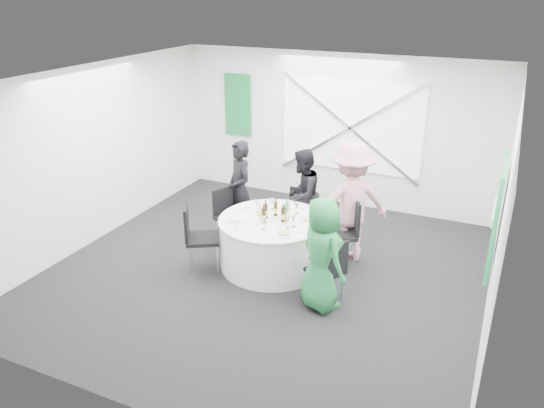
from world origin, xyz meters
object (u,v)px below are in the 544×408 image
at_px(clear_water_bottle, 260,212).
at_px(chair_front_left, 196,232).
at_px(chair_front_right, 330,267).
at_px(banquet_table, 272,243).
at_px(person_woman_pink, 351,203).
at_px(chair_back_left, 227,212).
at_px(green_water_bottle, 287,212).
at_px(chair_back_right, 346,227).
at_px(person_man_back, 302,195).
at_px(chair_back, 298,209).
at_px(person_woman_green, 322,254).
at_px(person_man_back_left, 240,189).

bearing_deg(clear_water_bottle, chair_front_left, -147.49).
height_order(chair_front_right, chair_front_left, chair_front_left).
distance_m(banquet_table, person_woman_pink, 1.30).
xyz_separation_m(chair_back_left, green_water_bottle, (1.19, -0.37, 0.36)).
distance_m(chair_back_left, chair_back_right, 1.96).
bearing_deg(green_water_bottle, chair_back_left, 162.62).
bearing_deg(green_water_bottle, clear_water_bottle, -162.74).
relative_size(chair_back_left, chair_front_right, 1.00).
bearing_deg(person_man_back, banquet_table, 0.00).
xyz_separation_m(chair_back, person_man_back, (0.08, -0.03, 0.28)).
xyz_separation_m(chair_back_right, clear_water_bottle, (-1.13, -0.57, 0.26)).
relative_size(person_woman_green, clear_water_bottle, 5.30).
bearing_deg(chair_back, person_woman_pink, -24.26).
bearing_deg(banquet_table, chair_back_left, 156.32).
bearing_deg(chair_back_right, clear_water_bottle, -91.34).
relative_size(chair_back_left, green_water_bottle, 2.79).
bearing_deg(chair_back_left, chair_front_left, -154.11).
relative_size(chair_back, person_man_back, 0.54).
height_order(green_water_bottle, clear_water_bottle, green_water_bottle).
xyz_separation_m(chair_front_left, green_water_bottle, (1.15, 0.61, 0.29)).
relative_size(chair_back_right, person_woman_pink, 0.56).
xyz_separation_m(chair_back, person_woman_pink, (1.00, -0.41, 0.45)).
bearing_deg(person_woman_green, green_water_bottle, -8.54).
height_order(banquet_table, chair_back_left, chair_back_left).
xyz_separation_m(chair_front_right, clear_water_bottle, (-1.25, 0.52, 0.35)).
xyz_separation_m(chair_back_right, chair_front_left, (-1.92, -1.07, -0.01)).
bearing_deg(person_man_back_left, chair_front_left, -51.60).
distance_m(chair_front_left, person_woman_pink, 2.30).
relative_size(chair_front_right, clear_water_bottle, 3.14).
relative_size(banquet_table, chair_back, 1.91).
height_order(chair_front_right, green_water_bottle, green_water_bottle).
bearing_deg(chair_back_left, person_woman_pink, -58.51).
height_order(person_woman_pink, clear_water_bottle, person_woman_pink).
bearing_deg(person_man_back_left, chair_back_left, -60.90).
xyz_separation_m(chair_front_right, person_woman_green, (-0.07, -0.12, 0.23)).
bearing_deg(person_woman_green, person_woman_pink, -53.06).
bearing_deg(chair_back, banquet_table, -90.00).
height_order(person_man_back_left, clear_water_bottle, person_man_back_left).
distance_m(chair_back_right, green_water_bottle, 0.93).
distance_m(chair_back, person_woman_pink, 1.17).
bearing_deg(clear_water_bottle, chair_back_right, 26.55).
bearing_deg(chair_back, green_water_bottle, -78.99).
bearing_deg(person_man_back_left, chair_back_right, 31.87).
bearing_deg(person_woman_green, person_man_back, -26.66).
bearing_deg(person_woman_green, chair_back_left, 5.12).
xyz_separation_m(person_man_back, green_water_bottle, (0.16, -1.02, 0.13)).
relative_size(chair_back_left, person_man_back_left, 0.56).
distance_m(person_man_back_left, green_water_bottle, 1.33).
distance_m(chair_back_right, clear_water_bottle, 1.29).
relative_size(banquet_table, person_woman_pink, 0.85).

